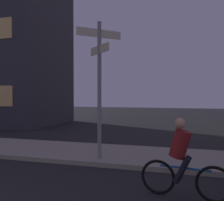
# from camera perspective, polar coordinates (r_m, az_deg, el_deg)

# --- Properties ---
(sidewalk_kerb) EXTENTS (40.00, 2.74, 0.14)m
(sidewalk_kerb) POSITION_cam_1_polar(r_m,az_deg,el_deg) (9.43, -8.70, -11.01)
(sidewalk_kerb) COLOR gray
(sidewalk_kerb) RESTS_ON ground_plane
(signpost) EXTENTS (1.05, 1.05, 4.12)m
(signpost) POSITION_cam_1_polar(r_m,az_deg,el_deg) (7.83, -2.77, 4.85)
(signpost) COLOR gray
(signpost) RESTS_ON sidewalk_kerb
(cyclist) EXTENTS (1.81, 0.38, 1.61)m
(cyclist) POSITION_cam_1_polar(r_m,az_deg,el_deg) (5.52, 15.17, -12.67)
(cyclist) COLOR black
(cyclist) RESTS_ON ground_plane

